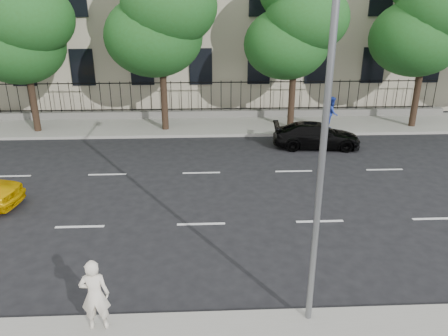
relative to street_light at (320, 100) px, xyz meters
name	(u,v)px	position (x,y,z in m)	size (l,w,h in m)	color
ground	(201,268)	(-2.50, 1.77, -5.15)	(120.00, 120.00, 0.00)	black
far_sidewalk	(202,126)	(-2.50, 15.77, -5.07)	(60.00, 4.00, 0.15)	gray
lane_markings	(201,195)	(-2.50, 6.52, -5.14)	(49.60, 4.62, 0.01)	silver
iron_fence	(201,109)	(-2.50, 17.47, -4.50)	(30.00, 0.50, 2.20)	slate
street_light	(320,100)	(0.00, 0.00, 0.00)	(0.25, 3.32, 8.05)	slate
tree_b	(22,22)	(-11.46, 15.13, 0.69)	(5.53, 5.12, 8.97)	#382619
tree_c	(161,10)	(-4.46, 15.13, 1.26)	(5.89, 5.50, 9.80)	#382619
tree_d	(296,21)	(2.54, 15.13, 0.69)	(5.34, 4.94, 8.84)	#382619
tree_e	(429,14)	(9.54, 15.13, 1.05)	(5.71, 5.31, 9.46)	#382619
black_sedan	(316,135)	(3.22, 11.91, -4.53)	(1.74, 4.29, 1.24)	black
woman_near	(95,295)	(-4.79, -0.63, -4.13)	(0.64, 0.42, 1.74)	white
pedestrian_far	(331,113)	(4.65, 14.52, -4.09)	(0.89, 0.69, 1.82)	#1F349A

